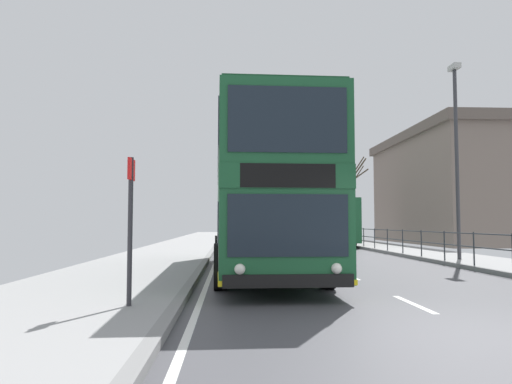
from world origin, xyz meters
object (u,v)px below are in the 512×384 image
object	(u,v)px
double_decker_bus_main	(261,197)
bare_tree_far_00	(353,198)
background_bus_far_lane	(322,221)
bus_stop_sign_near	(130,213)
street_lamp_far_side	(456,145)
bare_tree_far_01	(331,209)
background_building_00	(494,188)

from	to	relation	value
double_decker_bus_main	bare_tree_far_00	bearing A→B (deg)	69.52
background_bus_far_lane	bus_stop_sign_near	size ratio (longest dim) A/B	4.14
background_bus_far_lane	street_lamp_far_side	size ratio (longest dim) A/B	1.36
bus_stop_sign_near	bare_tree_far_01	size ratio (longest dim) A/B	0.42
street_lamp_far_side	double_decker_bus_main	bearing A→B (deg)	-155.08
bare_tree_far_01	background_building_00	world-z (taller)	background_building_00
bus_stop_sign_near	background_building_00	xyz separation A→B (m)	(21.81, 27.89, 2.56)
bare_tree_far_00	bare_tree_far_01	xyz separation A→B (m)	(0.12, 8.63, -0.61)
double_decker_bus_main	bare_tree_far_00	distance (m)	24.83
bare_tree_far_01	bus_stop_sign_near	bearing A→B (deg)	-106.60
bus_stop_sign_near	bare_tree_far_01	world-z (taller)	bare_tree_far_01
bare_tree_far_00	bare_tree_far_01	distance (m)	8.65
background_building_00	bus_stop_sign_near	bearing A→B (deg)	-128.03
bare_tree_far_01	background_building_00	distance (m)	14.67
double_decker_bus_main	background_bus_far_lane	xyz separation A→B (m)	(5.42, 18.74, -0.60)
background_bus_far_lane	bare_tree_far_00	bearing A→B (deg)	54.03
bus_stop_sign_near	background_building_00	distance (m)	35.50
bus_stop_sign_near	bare_tree_far_01	bearing A→B (deg)	73.40
double_decker_bus_main	bare_tree_far_00	world-z (taller)	bare_tree_far_00
double_decker_bus_main	bare_tree_far_01	xyz separation A→B (m)	(8.80, 31.86, 0.64)
background_bus_far_lane	bare_tree_far_01	distance (m)	13.61
background_building_00	double_decker_bus_main	bearing A→B (deg)	-131.63
background_bus_far_lane	street_lamp_far_side	xyz separation A→B (m)	(2.29, -15.16, 2.82)
background_bus_far_lane	background_building_00	xyz separation A→B (m)	(13.84, 2.93, 2.57)
bare_tree_far_00	background_bus_far_lane	bearing A→B (deg)	-125.97
background_bus_far_lane	street_lamp_far_side	world-z (taller)	street_lamp_far_side
double_decker_bus_main	bus_stop_sign_near	size ratio (longest dim) A/B	4.64
street_lamp_far_side	background_building_00	xyz separation A→B (m)	(11.55, 18.09, -0.25)
background_bus_far_lane	bus_stop_sign_near	xyz separation A→B (m)	(-7.97, -24.96, 0.01)
double_decker_bus_main	street_lamp_far_side	xyz separation A→B (m)	(7.71, 3.58, 2.22)
background_bus_far_lane	bus_stop_sign_near	bearing A→B (deg)	-107.71
bare_tree_far_01	bare_tree_far_00	bearing A→B (deg)	-90.82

